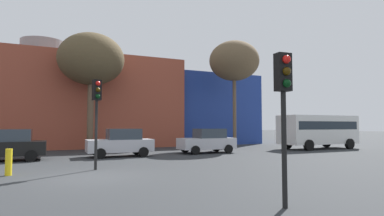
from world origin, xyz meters
name	(u,v)px	position (x,y,z in m)	size (l,w,h in m)	color
ground_plane	(89,177)	(0.00, 0.00, 0.00)	(200.00, 200.00, 0.00)	#2D3033
building_backdrop	(41,105)	(-2.23, 20.69, 3.89)	(42.43, 13.10, 10.00)	#9E4733
parked_car_1	(7,145)	(-3.46, 7.23, 0.85)	(3.93, 1.93, 1.70)	black
parked_car_2	(121,143)	(2.62, 7.23, 0.85)	(3.94, 1.93, 1.71)	silver
parked_car_3	(207,141)	(8.61, 7.23, 0.84)	(3.90, 1.92, 1.69)	silver
white_bus	(318,129)	(18.69, 6.94, 1.62)	(6.80, 2.62, 2.72)	white
traffic_light_near_right	(284,93)	(3.63, -6.43, 2.65)	(0.37, 0.37, 3.60)	black
traffic_light_island	(97,103)	(0.46, 1.81, 2.87)	(0.40, 0.39, 3.90)	black
bare_tree_0	(91,60)	(1.34, 12.36, 6.91)	(4.93, 4.93, 8.93)	brown
bare_tree_1	(234,61)	(13.30, 11.14, 7.59)	(4.40, 4.40, 9.39)	brown
bollard_yellow_0	(9,162)	(-2.77, 1.61, 0.51)	(0.24, 0.24, 1.01)	yellow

